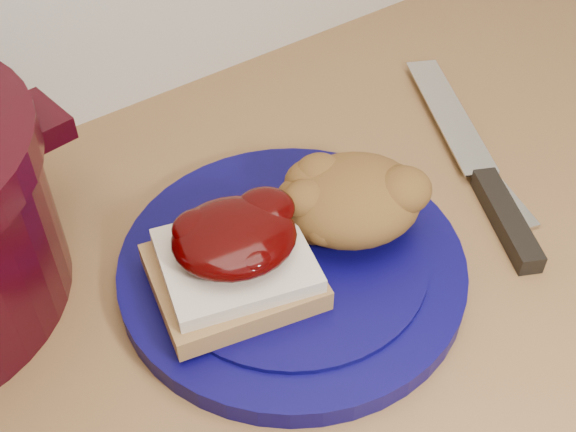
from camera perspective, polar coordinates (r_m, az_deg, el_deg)
plate at (r=0.63m, az=0.33°, el=-4.00°), size 0.38×0.38×0.02m
sandwich at (r=0.58m, az=-4.27°, el=-3.34°), size 0.15×0.14×0.06m
stuffing_mound at (r=0.63m, az=5.14°, el=1.31°), size 0.15×0.14×0.06m
chef_knife at (r=0.73m, az=15.58°, el=2.23°), size 0.17×0.31×0.02m
butter_knife at (r=0.76m, az=15.58°, el=3.34°), size 0.06×0.16×0.00m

